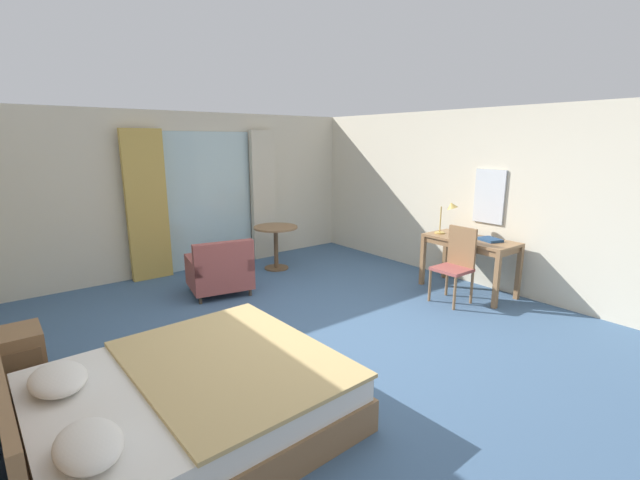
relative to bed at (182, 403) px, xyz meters
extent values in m
cube|color=#426084|center=(1.76, 0.53, -0.29)|extent=(6.45, 7.49, 0.10)
cube|color=beige|center=(1.76, 4.02, 1.01)|extent=(6.05, 0.12, 2.51)
cube|color=beige|center=(4.72, 0.53, 1.01)|extent=(0.12, 7.09, 2.51)
cube|color=silver|center=(1.99, 3.94, 0.86)|extent=(1.56, 0.02, 2.21)
cube|color=tan|center=(0.98, 3.84, 0.88)|extent=(0.59, 0.10, 2.24)
cube|color=beige|center=(2.99, 3.84, 0.88)|extent=(0.46, 0.10, 2.24)
cube|color=olive|center=(0.06, 0.00, -0.12)|extent=(2.11, 1.86, 0.25)
cube|color=white|center=(0.06, 0.00, 0.10)|extent=(2.05, 1.80, 0.18)
cube|color=olive|center=(-0.99, -0.03, 0.21)|extent=(0.12, 1.83, 0.91)
cube|color=tan|center=(0.40, 0.01, 0.20)|extent=(1.41, 1.82, 0.03)
ellipsoid|color=white|center=(-0.66, -0.45, 0.26)|extent=(0.35, 0.50, 0.14)
ellipsoid|color=white|center=(-0.69, 0.41, 0.25)|extent=(0.37, 0.52, 0.13)
cube|color=olive|center=(-0.91, 1.33, 0.04)|extent=(0.45, 0.42, 0.56)
cube|color=brown|center=(-0.91, 1.12, 0.15)|extent=(0.38, 0.01, 0.13)
cube|color=olive|center=(4.27, 0.49, 0.50)|extent=(0.61, 1.24, 0.04)
cube|color=olive|center=(4.27, 0.49, 0.45)|extent=(0.56, 1.17, 0.08)
cube|color=olive|center=(4.52, -0.10, 0.12)|extent=(0.06, 0.06, 0.73)
cube|color=olive|center=(4.54, 1.07, 0.12)|extent=(0.06, 0.06, 0.73)
cube|color=olive|center=(3.99, -0.09, 0.12)|extent=(0.06, 0.06, 0.73)
cube|color=olive|center=(4.01, 1.08, 0.12)|extent=(0.06, 0.06, 0.73)
cube|color=#9E4C47|center=(3.72, 0.38, 0.20)|extent=(0.41, 0.43, 0.04)
cube|color=olive|center=(3.91, 0.38, 0.48)|extent=(0.04, 0.40, 0.52)
cylinder|color=olive|center=(3.54, 0.58, -0.03)|extent=(0.04, 0.04, 0.43)
cylinder|color=olive|center=(3.54, 0.19, -0.03)|extent=(0.04, 0.04, 0.43)
cylinder|color=olive|center=(3.91, 0.57, -0.03)|extent=(0.04, 0.04, 0.43)
cylinder|color=olive|center=(3.90, 0.19, -0.03)|extent=(0.04, 0.04, 0.43)
cylinder|color=tan|center=(4.20, 0.96, 0.53)|extent=(0.14, 0.14, 0.02)
cylinder|color=tan|center=(4.20, 0.96, 0.72)|extent=(0.02, 0.02, 0.37)
cone|color=tan|center=(4.27, 0.83, 0.94)|extent=(0.17, 0.17, 0.15)
cube|color=navy|center=(4.33, 0.25, 0.54)|extent=(0.29, 0.33, 0.03)
cube|color=#9E4C47|center=(1.51, 2.58, -0.01)|extent=(0.92, 0.86, 0.26)
cube|color=#9E4C47|center=(1.45, 2.28, 0.33)|extent=(0.80, 0.27, 0.42)
cube|color=#9E4C47|center=(1.85, 2.51, 0.20)|extent=(0.24, 0.73, 0.16)
cube|color=#9E4C47|center=(1.17, 2.65, 0.20)|extent=(0.24, 0.73, 0.16)
cylinder|color=#4C3D2D|center=(1.89, 2.81, -0.19)|extent=(0.04, 0.04, 0.10)
cylinder|color=#4C3D2D|center=(1.23, 2.94, -0.19)|extent=(0.04, 0.04, 0.10)
cylinder|color=#4C3D2D|center=(1.78, 2.22, -0.19)|extent=(0.04, 0.04, 0.10)
cylinder|color=#4C3D2D|center=(1.12, 2.35, -0.19)|extent=(0.04, 0.04, 0.10)
cylinder|color=olive|center=(2.75, 3.08, 0.45)|extent=(0.71, 0.71, 0.03)
cylinder|color=brown|center=(2.75, 3.08, 0.10)|extent=(0.07, 0.07, 0.68)
cylinder|color=brown|center=(2.75, 3.08, -0.23)|extent=(0.39, 0.39, 0.02)
cube|color=silver|center=(4.64, 0.49, 1.07)|extent=(0.02, 0.45, 0.75)
camera|label=1|loc=(-0.92, -2.76, 1.83)|focal=24.22mm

